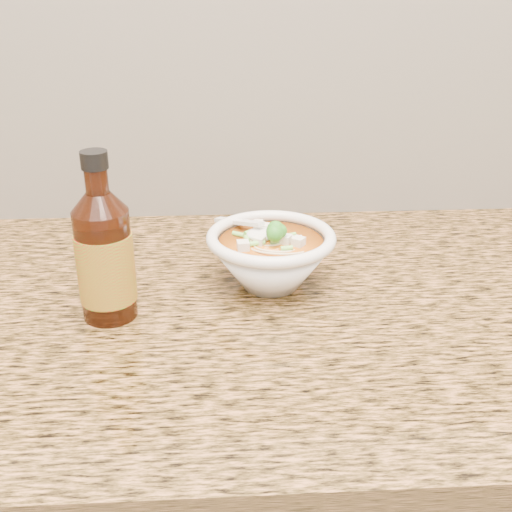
{
  "coord_description": "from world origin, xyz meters",
  "views": [
    {
      "loc": [
        -0.08,
        0.94,
        1.31
      ],
      "look_at": [
        -0.03,
        1.71,
        0.94
      ],
      "focal_mm": 45.0,
      "sensor_mm": 36.0,
      "label": 1
    }
  ],
  "objects": [
    {
      "name": "counter_slab",
      "position": [
        0.0,
        1.68,
        0.88
      ],
      "size": [
        4.0,
        0.68,
        0.04
      ],
      "primitive_type": "cube",
      "color": "#A86B3D",
      "rests_on": "cabinet"
    },
    {
      "name": "soup_bowl",
      "position": [
        -0.01,
        1.71,
        0.94
      ],
      "size": [
        0.17,
        0.17,
        0.1
      ],
      "rotation": [
        0.0,
        0.0,
        0.09
      ],
      "color": "white",
      "rests_on": "counter_slab"
    },
    {
      "name": "hot_sauce_bottle",
      "position": [
        -0.22,
        1.64,
        0.98
      ],
      "size": [
        0.08,
        0.08,
        0.21
      ],
      "rotation": [
        0.0,
        0.0,
        -0.17
      ],
      "color": "#3C1508",
      "rests_on": "counter_slab"
    }
  ]
}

